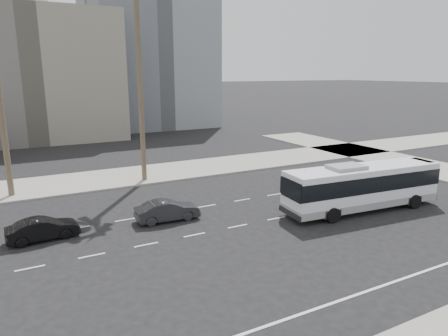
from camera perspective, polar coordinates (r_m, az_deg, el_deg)
ground at (r=27.44m, az=7.42°, el=-7.10°), size 700.00×700.00×0.00m
sidewalk_north at (r=40.46m, az=-5.34°, el=-0.19°), size 120.00×7.00×0.15m
midrise_beige_west at (r=65.90m, az=-25.93°, el=11.64°), size 24.00×18.00×18.00m
midrise_gray_center at (r=76.47m, az=-10.86°, el=15.79°), size 20.00×20.00×26.00m
civic_tower at (r=272.71m, az=-26.55°, el=18.28°), size 42.00×42.00×129.00m
highrise_right at (r=259.17m, az=-15.31°, el=18.64°), size 26.00×26.00×70.00m
highrise_far at (r=294.14m, az=-11.68°, el=17.18°), size 22.00×22.00×60.00m
city_bus at (r=29.98m, az=19.00°, el=-2.37°), size 12.00×3.62×3.40m
car_a at (r=26.91m, az=-8.01°, el=-5.97°), size 1.69×4.26×1.38m
car_b at (r=25.99m, az=-24.25°, el=-7.88°), size 1.64×4.06×1.31m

